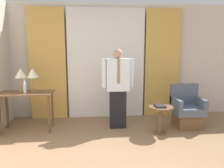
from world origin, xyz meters
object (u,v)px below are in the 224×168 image
Objects in this scene: armchair at (187,111)px; side_table at (161,115)px; person at (118,86)px; table_lamp_left at (21,74)px; bottle_near_edge at (25,88)px; desk at (27,99)px; table_lamp_right at (33,74)px; book at (160,106)px.

armchair is 0.75m from side_table.
table_lamp_left is at bearing 176.71° from person.
table_lamp_left is 0.35m from bottle_near_edge.
armchair reaches higher than desk.
person reaches higher than table_lamp_right.
desk reaches higher than book.
side_table is (2.77, -0.51, -0.78)m from table_lamp_left.
bottle_near_edge is at bearing -177.20° from person.
side_table is at bearing -10.50° from table_lamp_left.
book is at bearing -6.90° from bottle_near_edge.
desk is 4.00× the size of bottle_near_edge.
person is at bearing 2.80° from bottle_near_edge.
table_lamp_left is 0.24m from table_lamp_right.
person is 3.02× the size of side_table.
bottle_near_edge is 2.66m from book.
book is (2.63, -0.40, -0.09)m from desk.
bottle_near_edge is 1.10× the size of book.
armchair is at bearing 0.19° from bottle_near_edge.
armchair is at bearing 25.19° from book.
bottle_near_edge is (0.12, -0.20, -0.25)m from table_lamp_left.
bottle_near_edge is at bearing -58.45° from table_lamp_left.
desk is 3.34m from armchair.
person is 0.94m from book.
table_lamp_right reaches higher than bottle_near_edge.
person is at bearing 152.34° from book.
side_table is at bearing -6.68° from bottle_near_edge.
book is (2.51, -0.52, -0.59)m from table_lamp_right.
armchair is at bearing -1.22° from desk.
desk is 2.21× the size of table_lamp_right.
table_lamp_left is 2.86m from book.
side_table is (2.53, -0.51, -0.78)m from table_lamp_right.
book is (-0.02, -0.01, 0.19)m from side_table.
table_lamp_left is 0.29× the size of person.
bottle_near_edge reaches higher than book.
table_lamp_right is at bearing 45.80° from desk.
person is at bearing 0.26° from desk.
armchair reaches higher than side_table.
bottle_near_edge is at bearing -179.81° from armchair.
side_table is (-0.68, -0.32, 0.03)m from armchair.
table_lamp_right reaches higher than book.
table_lamp_left is at bearing 180.00° from table_lamp_right.
table_lamp_left reaches higher than side_table.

